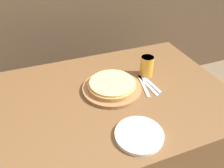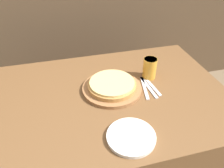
% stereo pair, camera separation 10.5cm
% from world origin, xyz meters
% --- Properties ---
extents(dining_table, '(1.39, 0.94, 0.75)m').
position_xyz_m(dining_table, '(0.00, 0.00, 0.38)').
color(dining_table, brown).
rests_on(dining_table, ground_plane).
extents(pizza_on_board, '(0.34, 0.34, 0.06)m').
position_xyz_m(pizza_on_board, '(0.04, 0.04, 0.78)').
color(pizza_on_board, '#99663D').
rests_on(pizza_on_board, dining_table).
extents(beer_glass, '(0.08, 0.08, 0.13)m').
position_xyz_m(beer_glass, '(0.30, 0.11, 0.82)').
color(beer_glass, gold).
rests_on(beer_glass, dining_table).
extents(dinner_plate, '(0.22, 0.22, 0.02)m').
position_xyz_m(dinner_plate, '(0.04, -0.32, 0.76)').
color(dinner_plate, white).
rests_on(dinner_plate, dining_table).
extents(fork, '(0.06, 0.21, 0.00)m').
position_xyz_m(fork, '(0.23, 0.01, 0.75)').
color(fork, silver).
rests_on(fork, dining_table).
extents(dinner_knife, '(0.03, 0.22, 0.00)m').
position_xyz_m(dinner_knife, '(0.26, 0.01, 0.75)').
color(dinner_knife, silver).
rests_on(dinner_knife, dining_table).
extents(spoon, '(0.04, 0.18, 0.00)m').
position_xyz_m(spoon, '(0.28, 0.01, 0.75)').
color(spoon, silver).
rests_on(spoon, dining_table).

